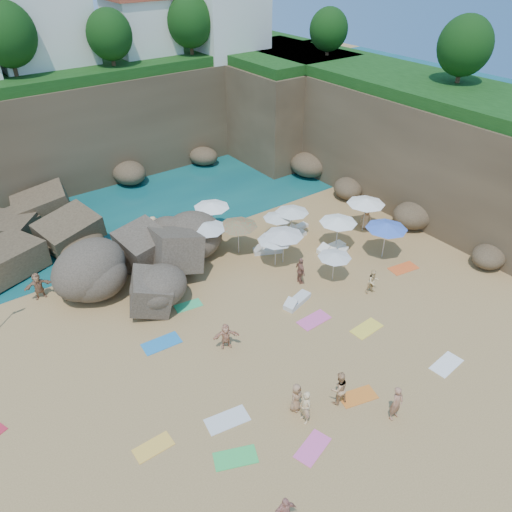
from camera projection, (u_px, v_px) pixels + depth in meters
ground at (259, 324)px, 26.62m from camera, size 120.00×120.00×0.00m
seawater at (69, 154)px, 46.82m from camera, size 120.00×120.00×0.00m
cliff_back at (102, 122)px, 42.25m from camera, size 44.00×8.00×8.00m
cliff_right at (392, 137)px, 39.24m from camera, size 8.00×30.00×8.00m
cliff_corner at (277, 105)px, 46.33m from camera, size 10.00×12.00×8.00m
clifftop_buildings at (95, 27)px, 39.30m from camera, size 28.48×9.48×7.00m
clifftop_trees at (151, 35)px, 35.96m from camera, size 35.60×23.82×4.40m
rock_outcrop at (149, 281)px, 29.92m from camera, size 9.04×7.45×3.22m
parasol_0 at (276, 238)px, 30.29m from camera, size 2.27×2.27×2.14m
parasol_1 at (206, 226)px, 31.03m from camera, size 2.55×2.55×2.41m
parasol_2 at (211, 205)px, 33.58m from camera, size 2.45×2.45×2.32m
parasol_4 at (292, 210)px, 33.28m from camera, size 2.27×2.27×2.15m
parasol_5 at (278, 216)px, 33.07m from camera, size 2.00×2.00×1.89m
parasol_6 at (238, 223)px, 31.35m from camera, size 2.51×2.51×2.37m
parasol_7 at (366, 201)px, 33.75m from camera, size 2.60×2.60×2.46m
parasol_8 at (339, 220)px, 31.84m from camera, size 2.45×2.45×2.31m
parasol_9 at (284, 233)px, 30.43m from camera, size 2.46×2.46×2.33m
parasol_10 at (387, 226)px, 30.92m from camera, size 2.61×2.61×2.47m
parasol_11 at (335, 255)px, 29.12m from camera, size 2.00×2.00×1.89m
lounger_0 at (298, 228)px, 35.01m from camera, size 1.59×0.62×0.24m
lounger_1 at (268, 250)px, 32.47m from camera, size 1.94×1.34×0.29m
lounger_2 at (294, 235)px, 34.13m from camera, size 1.71×0.69×0.26m
lounger_3 at (297, 301)px, 28.04m from camera, size 2.01×1.13×0.30m
lounger_4 at (331, 248)px, 32.67m from camera, size 2.03×0.68×0.32m
lounger_5 at (341, 253)px, 32.22m from camera, size 1.70×1.24×0.25m
towel_1 at (313, 448)px, 20.25m from camera, size 1.84×1.29×0.03m
towel_2 at (358, 396)px, 22.48m from camera, size 1.85×1.26×0.03m
towel_3 at (235, 458)px, 19.86m from camera, size 1.93×1.46×0.03m
towel_4 at (153, 447)px, 20.27m from camera, size 1.59×0.80×0.03m
towel_5 at (227, 420)px, 21.40m from camera, size 1.99×1.23×0.03m
towel_8 at (162, 343)px, 25.36m from camera, size 1.99×1.10×0.03m
towel_9 at (314, 320)px, 26.88m from camera, size 1.84×0.96×0.03m
towel_10 at (403, 268)px, 31.00m from camera, size 1.93×1.18×0.03m
towel_11 at (188, 306)px, 27.92m from camera, size 1.62×0.98×0.03m
towel_12 at (367, 329)px, 26.31m from camera, size 1.80×0.97×0.03m
towel_13 at (446, 364)px, 24.13m from camera, size 1.83×1.04×0.03m
person_stand_1 at (339, 388)px, 21.76m from camera, size 0.98×0.84×1.75m
person_stand_2 at (154, 228)px, 33.45m from camera, size 1.19×0.96×1.73m
person_stand_3 at (300, 271)px, 29.28m from camera, size 0.64×1.07×1.71m
person_stand_4 at (366, 219)px, 34.77m from camera, size 0.75×0.85×1.53m
person_stand_5 at (38, 286)px, 28.12m from camera, size 1.56×0.59×1.65m
person_stand_6 at (305, 407)px, 20.92m from camera, size 0.46×0.65×1.70m
person_lie_2 at (295, 406)px, 21.80m from camera, size 1.17×1.60×0.39m
person_lie_3 at (226, 344)px, 25.07m from camera, size 1.75×1.81×0.38m
person_lie_4 at (394, 414)px, 21.42m from camera, size 0.77×1.78×0.41m
person_lie_5 at (372, 288)px, 28.81m from camera, size 1.03×1.59×0.55m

